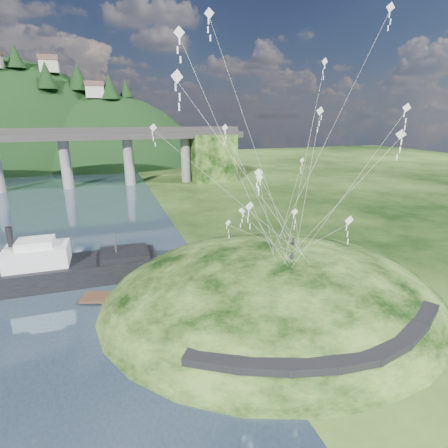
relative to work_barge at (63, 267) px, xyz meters
name	(u,v)px	position (x,y,z in m)	size (l,w,h in m)	color
ground	(204,319)	(12.69, -12.45, -1.73)	(320.00, 320.00, 0.00)	black
grass_hill	(272,308)	(20.69, -10.45, -3.23)	(36.00, 32.00, 13.00)	black
footpath	(341,347)	(20.15, -22.19, 0.35)	(22.29, 5.84, 0.83)	black
bridge	(19,151)	(-13.77, 57.62, 7.97)	(160.00, 11.00, 15.00)	#2D2B2B
far_ridge	(5,187)	(-30.89, 109.73, -9.17)	(153.00, 70.00, 94.50)	black
work_barge	(63,267)	(0.00, 0.00, 0.00)	(19.85, 5.68, 6.92)	black
wooden_dock	(147,297)	(8.22, -7.26, -1.33)	(12.94, 5.85, 0.92)	#3A2617
kite_flyers	(293,241)	(22.73, -10.28, 3.95)	(2.91, 4.21, 1.55)	#23272F
kite_swarm	(273,139)	(20.20, -10.10, 14.04)	(21.00, 17.80, 20.88)	white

